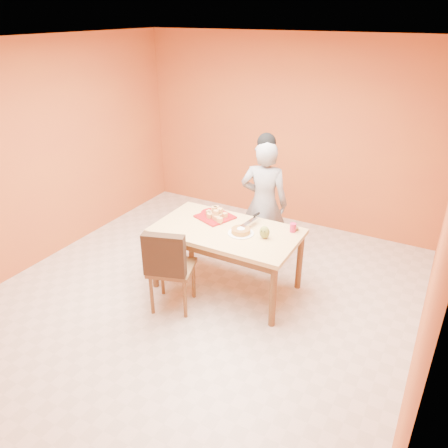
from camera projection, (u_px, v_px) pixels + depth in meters
The scene contains 17 objects.
floor at pixel (198, 300), 4.93m from camera, with size 5.00×5.00×0.00m, color beige.
ceiling at pixel (189, 42), 3.73m from camera, with size 5.00×5.00×0.00m, color white.
wall_back at pixel (286, 133), 6.29m from camera, with size 4.50×4.50×0.00m, color #AF4D28.
wall_left at pixel (37, 156), 5.29m from camera, with size 5.00×5.00×0.00m, color #AF4D28.
wall_right at pixel (442, 241), 3.36m from camera, with size 5.00×5.00×0.00m, color #AF4D28.
dining_table at pixel (227, 237), 4.87m from camera, with size 1.60×0.90×0.76m.
dining_chair at pixel (171, 266), 4.61m from camera, with size 0.58×0.65×0.99m.
pastry_pile at pixel (215, 212), 5.07m from camera, with size 0.33×0.33×0.11m, color #D5B35A, non-canonical shape.
person at pixel (264, 204), 5.37m from camera, with size 0.58×0.38×1.60m, color gray.
pastry_platter at pixel (215, 217), 5.10m from camera, with size 0.37×0.37×0.02m, color maroon.
red_dinner_plate at pixel (212, 213), 5.20m from camera, with size 0.26×0.26×0.02m, color maroon.
white_cake_plate at pixel (241, 233), 4.73m from camera, with size 0.28×0.28×0.01m, color white.
sponge_cake at pixel (241, 231), 4.72m from camera, with size 0.21×0.21×0.05m, color gold.
cake_server at pixel (249, 222), 4.84m from camera, with size 0.06×0.29×0.01m, color silver.
egg_ornament at pixel (265, 232), 4.62m from camera, with size 0.11×0.09×0.14m, color olive.
magenta_glass at pixel (293, 228), 4.76m from camera, with size 0.07×0.07×0.10m, color #BA1B49.
checker_tin at pixel (294, 229), 4.82m from camera, with size 0.09×0.09×0.03m, color #361B0E.
Camera 1 is at (2.19, -3.40, 2.95)m, focal length 35.00 mm.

